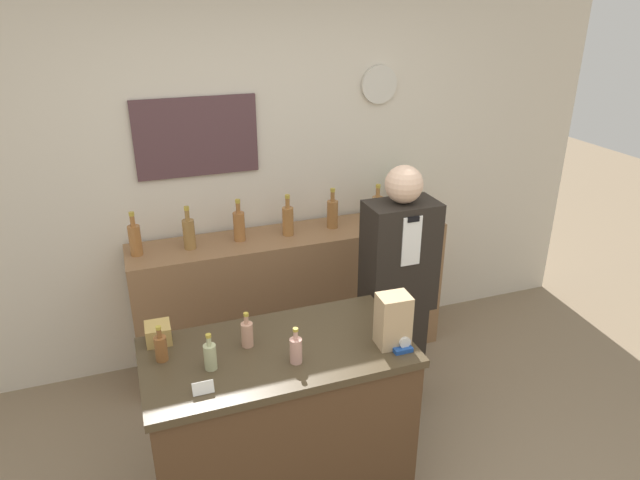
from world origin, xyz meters
TOP-DOWN VIEW (x-y plane):
  - back_wall at (-0.00, 2.00)m, footprint 5.20×0.09m
  - back_shelf at (0.15, 1.73)m, footprint 2.16×0.42m
  - display_counter at (-0.29, 0.53)m, footprint 1.26×0.65m
  - shopkeeper at (0.57, 0.97)m, footprint 0.41×0.26m
  - potted_plant at (1.00, 1.72)m, footprint 0.23×0.23m
  - paper_bag at (0.24, 0.38)m, footprint 0.15×0.13m
  - tape_dispenser at (0.26, 0.32)m, footprint 0.09×0.06m
  - price_card_left at (-0.67, 0.32)m, footprint 0.09×0.02m
  - gift_box at (-0.81, 0.79)m, footprint 0.12×0.13m
  - counter_bottle_0 at (-0.81, 0.63)m, footprint 0.06×0.06m
  - counter_bottle_1 at (-0.61, 0.49)m, footprint 0.06×0.06m
  - counter_bottle_2 at (-0.41, 0.61)m, footprint 0.06×0.06m
  - counter_bottle_3 at (-0.24, 0.40)m, footprint 0.06×0.06m
  - shelf_bottle_0 at (-0.85, 1.74)m, footprint 0.08×0.08m
  - shelf_bottle_1 at (-0.52, 1.73)m, footprint 0.08×0.08m
  - shelf_bottle_2 at (-0.20, 1.75)m, footprint 0.08×0.08m
  - shelf_bottle_3 at (0.13, 1.73)m, footprint 0.08×0.08m
  - shelf_bottle_4 at (0.46, 1.75)m, footprint 0.08×0.08m
  - shelf_bottle_5 at (0.78, 1.72)m, footprint 0.08×0.08m

SIDE VIEW (x-z plane):
  - display_counter at x=-0.29m, z-range 0.00..0.93m
  - back_shelf at x=0.15m, z-range 0.00..0.97m
  - shopkeeper at x=0.57m, z-range 0.00..1.61m
  - tape_dispenser at x=0.26m, z-range 0.91..0.98m
  - price_card_left at x=-0.67m, z-range 0.93..0.98m
  - gift_box at x=-0.81m, z-range 0.93..1.02m
  - counter_bottle_0 at x=-0.81m, z-range 0.90..1.08m
  - counter_bottle_1 at x=-0.61m, z-range 0.90..1.08m
  - counter_bottle_2 at x=-0.41m, z-range 0.90..1.08m
  - counter_bottle_3 at x=-0.24m, z-range 0.90..1.08m
  - paper_bag at x=0.24m, z-range 0.93..1.19m
  - shelf_bottle_0 at x=-0.85m, z-range 0.94..1.22m
  - shelf_bottle_1 at x=-0.52m, z-range 0.94..1.22m
  - shelf_bottle_2 at x=-0.20m, z-range 0.94..1.22m
  - shelf_bottle_3 at x=0.13m, z-range 0.94..1.22m
  - shelf_bottle_4 at x=0.46m, z-range 0.94..1.22m
  - shelf_bottle_5 at x=0.78m, z-range 0.94..1.22m
  - potted_plant at x=1.00m, z-range 0.97..1.27m
  - back_wall at x=0.00m, z-range 0.00..2.70m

